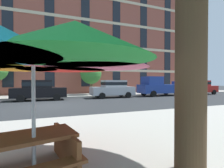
{
  "coord_description": "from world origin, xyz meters",
  "views": [
    {
      "loc": [
        0.09,
        -11.86,
        1.66
      ],
      "look_at": [
        5.76,
        3.2,
        1.4
      ],
      "focal_mm": 26.18,
      "sensor_mm": 36.0,
      "label": 1
    }
  ],
  "objects_px": {
    "sedan_red": "(200,87)",
    "picnic_table": "(17,154)",
    "sedan_black": "(39,89)",
    "pickup_blue": "(158,87)",
    "street_tree_middle": "(91,72)",
    "sedan_silver": "(113,88)",
    "patio_umbrella": "(33,51)"
  },
  "relations": [
    {
      "from": "sedan_red",
      "to": "picnic_table",
      "type": "relative_size",
      "value": 2.11
    },
    {
      "from": "sedan_black",
      "to": "pickup_blue",
      "type": "relative_size",
      "value": 0.86
    },
    {
      "from": "street_tree_middle",
      "to": "picnic_table",
      "type": "bearing_deg",
      "value": -107.36
    },
    {
      "from": "sedan_black",
      "to": "pickup_blue",
      "type": "xyz_separation_m",
      "value": [
        12.48,
        0.0,
        0.08
      ]
    },
    {
      "from": "sedan_silver",
      "to": "picnic_table",
      "type": "height_order",
      "value": "sedan_silver"
    },
    {
      "from": "sedan_silver",
      "to": "street_tree_middle",
      "type": "relative_size",
      "value": 1.04
    },
    {
      "from": "sedan_silver",
      "to": "sedan_red",
      "type": "relative_size",
      "value": 1.0
    },
    {
      "from": "sedan_red",
      "to": "patio_umbrella",
      "type": "relative_size",
      "value": 1.11
    },
    {
      "from": "street_tree_middle",
      "to": "picnic_table",
      "type": "relative_size",
      "value": 2.03
    },
    {
      "from": "pickup_blue",
      "to": "patio_umbrella",
      "type": "bearing_deg",
      "value": -132.89
    },
    {
      "from": "sedan_black",
      "to": "sedan_red",
      "type": "distance_m",
      "value": 18.8
    },
    {
      "from": "sedan_red",
      "to": "pickup_blue",
      "type": "bearing_deg",
      "value": 180.0
    },
    {
      "from": "sedan_black",
      "to": "sedan_silver",
      "type": "height_order",
      "value": "same"
    },
    {
      "from": "sedan_black",
      "to": "sedan_silver",
      "type": "relative_size",
      "value": 1.0
    },
    {
      "from": "sedan_silver",
      "to": "sedan_red",
      "type": "distance_m",
      "value": 11.9
    },
    {
      "from": "pickup_blue",
      "to": "street_tree_middle",
      "type": "xyz_separation_m",
      "value": [
        -7.11,
        3.23,
        1.77
      ]
    },
    {
      "from": "pickup_blue",
      "to": "picnic_table",
      "type": "xyz_separation_m",
      "value": [
        -12.05,
        -12.58,
        -0.54
      ]
    },
    {
      "from": "picnic_table",
      "to": "sedan_red",
      "type": "bearing_deg",
      "value": 34.4
    },
    {
      "from": "pickup_blue",
      "to": "street_tree_middle",
      "type": "bearing_deg",
      "value": 155.6
    },
    {
      "from": "sedan_silver",
      "to": "pickup_blue",
      "type": "distance_m",
      "value": 5.59
    },
    {
      "from": "sedan_red",
      "to": "picnic_table",
      "type": "xyz_separation_m",
      "value": [
        -18.37,
        -12.58,
        -0.46
      ]
    },
    {
      "from": "patio_umbrella",
      "to": "sedan_black",
      "type": "bearing_deg",
      "value": 93.07
    },
    {
      "from": "sedan_red",
      "to": "picnic_table",
      "type": "height_order",
      "value": "sedan_red"
    },
    {
      "from": "pickup_blue",
      "to": "sedan_red",
      "type": "bearing_deg",
      "value": -0.0
    },
    {
      "from": "patio_umbrella",
      "to": "picnic_table",
      "type": "xyz_separation_m",
      "value": [
        -0.25,
        0.12,
        -1.66
      ]
    },
    {
      "from": "sedan_black",
      "to": "patio_umbrella",
      "type": "relative_size",
      "value": 1.11
    },
    {
      "from": "sedan_silver",
      "to": "patio_umbrella",
      "type": "relative_size",
      "value": 1.11
    },
    {
      "from": "sedan_silver",
      "to": "picnic_table",
      "type": "bearing_deg",
      "value": -117.2
    },
    {
      "from": "patio_umbrella",
      "to": "pickup_blue",
      "type": "bearing_deg",
      "value": 47.11
    },
    {
      "from": "sedan_black",
      "to": "street_tree_middle",
      "type": "relative_size",
      "value": 1.04
    },
    {
      "from": "sedan_red",
      "to": "street_tree_middle",
      "type": "xyz_separation_m",
      "value": [
        -13.43,
        3.23,
        1.85
      ]
    },
    {
      "from": "sedan_black",
      "to": "sedan_red",
      "type": "height_order",
      "value": "same"
    }
  ]
}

